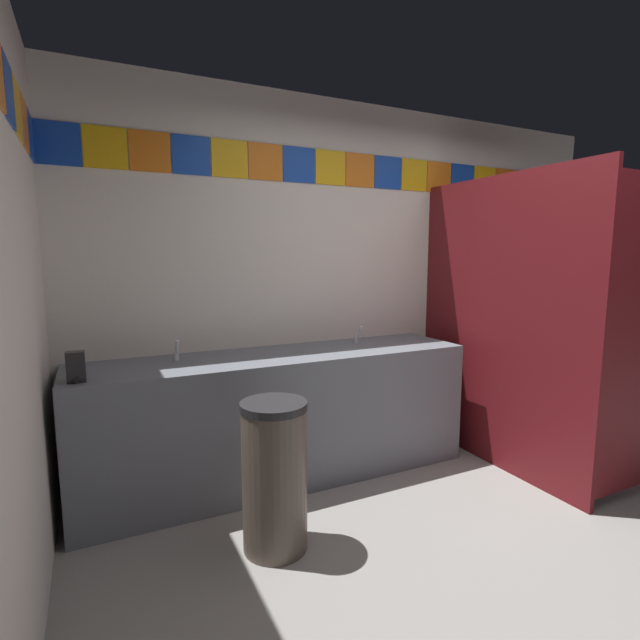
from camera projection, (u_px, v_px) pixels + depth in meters
The scene contains 9 objects.
ground_plane at pixel (546, 554), 2.41m from camera, with size 9.92×9.92×0.00m, color gray.
wall_back at pixel (370, 278), 3.77m from camera, with size 4.51×0.09×2.63m.
vanity_counter at pixel (281, 415), 3.19m from camera, with size 2.60×0.61×0.86m.
faucet_left at pixel (176, 353), 2.92m from camera, with size 0.04×0.10×0.14m.
faucet_right at pixel (358, 337), 3.49m from camera, with size 0.04×0.10×0.14m.
soap_dispenser at pixel (76, 367), 2.44m from camera, with size 0.09×0.09×0.16m.
stall_divider at pixel (546, 328), 3.16m from camera, with size 0.92×1.55×2.05m.
toilet at pixel (518, 400), 3.94m from camera, with size 0.39×0.49×0.74m.
trash_bin at pixel (275, 476), 2.41m from camera, with size 0.34×0.34×0.78m.
Camera 1 is at (-2.00, -1.50, 1.51)m, focal length 26.55 mm.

